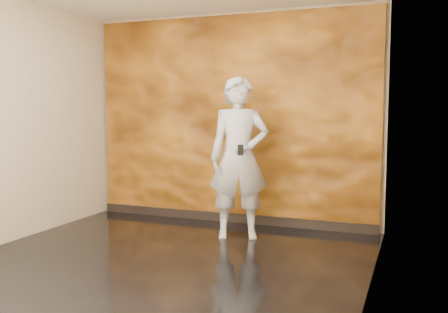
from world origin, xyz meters
TOP-DOWN VIEW (x-y plane):
  - room at (0.00, 0.00)m, footprint 4.02×4.02m
  - feature_wall at (0.00, 1.96)m, footprint 3.90×0.06m
  - baseboard at (0.00, 1.92)m, footprint 3.90×0.04m
  - man at (0.39, 1.21)m, footprint 0.81×0.68m
  - phone at (0.49, 0.97)m, footprint 0.07×0.03m

SIDE VIEW (x-z plane):
  - baseboard at x=0.00m, z-range 0.00..0.12m
  - man at x=0.39m, z-range 0.00..1.91m
  - phone at x=0.49m, z-range 1.01..1.13m
  - feature_wall at x=0.00m, z-range 0.00..2.75m
  - room at x=0.00m, z-range -0.01..2.81m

